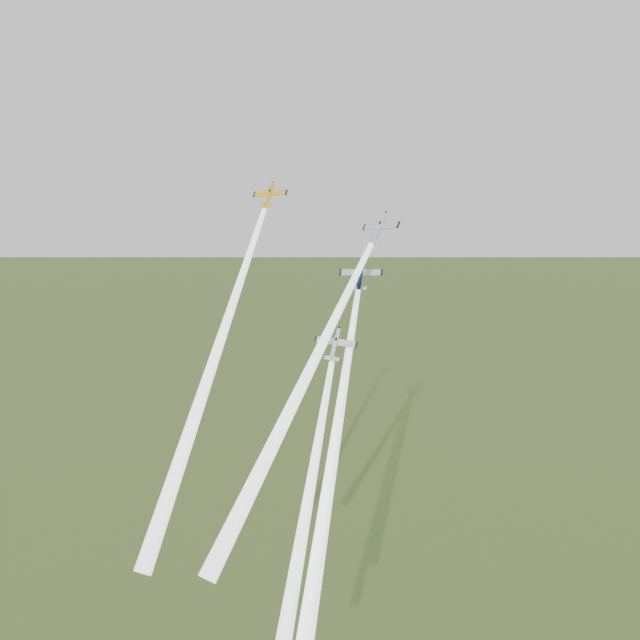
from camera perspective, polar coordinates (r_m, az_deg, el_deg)
The scene contains 8 objects.
plane_yellow at distance 150.16m, azimuth -3.63°, elevation 8.86°, with size 6.94×6.89×1.09m, color gold, non-canonical shape.
smoke_trail_yellow at distance 134.48m, azimuth -7.85°, elevation -3.71°, with size 2.78×2.78×66.30m, color white, non-canonical shape.
plane_navy at distance 139.11m, azimuth 2.90°, elevation 3.25°, with size 7.61×7.55×1.19m, color #0D133D, non-canonical shape.
smoke_trail_navy at distance 125.20m, azimuth 0.78°, elevation -10.59°, with size 2.78×2.78×63.67m, color white, non-canonical shape.
plane_silver_right at distance 133.20m, azimuth 4.24°, elevation 6.53°, with size 7.52×7.46×1.18m, color silver, non-canonical shape.
smoke_trail_silver_right at distance 122.91m, azimuth -1.79°, elevation -5.70°, with size 2.78×2.78×57.72m, color white, non-canonical shape.
plane_silver_low at distance 128.86m, azimuth 1.08°, elevation -1.74°, with size 7.10×7.04×1.11m, color silver, non-canonical shape.
smoke_trail_silver_low at distance 118.98m, azimuth -1.43°, elevation -15.77°, with size 2.78×2.78×58.13m, color white, non-canonical shape.
Camera 1 is at (57.21, -123.63, 118.01)m, focal length 45.00 mm.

